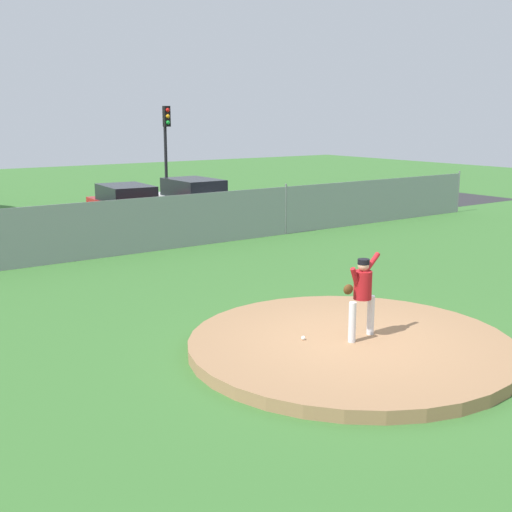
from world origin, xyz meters
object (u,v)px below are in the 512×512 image
Objects in this scene: pitcher_youth at (362,290)px; traffic_cone_orange at (15,242)px; parked_car_red at (127,208)px; baseball at (303,338)px; parked_car_white at (194,201)px; traffic_light_far at (166,138)px.

pitcher_youth reaches higher than traffic_cone_orange.
parked_car_red is 7.90× the size of traffic_cone_orange.
parked_car_white is at bearing 67.26° from baseball.
baseball is at bearing 150.32° from pitcher_youth.
baseball is 15.26m from parked_car_white.
parked_car_white reaches higher than baseball.
traffic_cone_orange is at bearing -165.90° from parked_car_white.
traffic_light_far is (0.94, 3.97, 2.32)m from parked_car_white.
traffic_cone_orange is (-7.51, -1.89, -0.53)m from parked_car_white.
baseball is 0.02× the size of parked_car_red.
baseball is (-0.90, 0.51, -0.85)m from pitcher_youth.
parked_car_red is (-2.94, -0.15, -0.02)m from parked_car_white.
parked_car_red is (2.95, 13.92, 0.52)m from baseball.
pitcher_youth is 1.34m from baseball.
traffic_light_far is at bearing 72.24° from pitcher_youth.
pitcher_youth reaches higher than parked_car_white.
traffic_cone_orange is 10.67m from traffic_light_far.
parked_car_white is at bearing 14.10° from traffic_cone_orange.
pitcher_youth is 20.57× the size of baseball.
traffic_light_far reaches higher than pitcher_youth.
parked_car_white is 8.26× the size of traffic_cone_orange.
baseball is at bearing -112.74° from parked_car_white.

